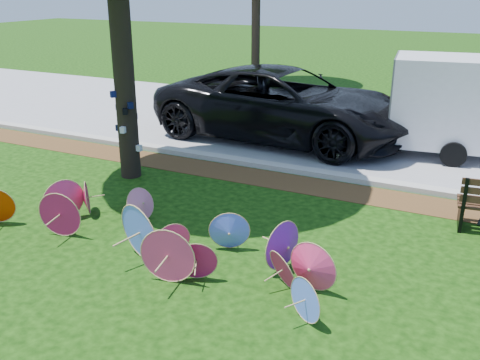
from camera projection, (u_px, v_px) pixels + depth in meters
name	position (u px, v px, depth m)	size (l,w,h in m)	color
ground	(151.00, 274.00, 7.94)	(90.00, 90.00, 0.00)	black
mulch_strip	(270.00, 179.00, 11.73)	(90.00, 1.00, 0.01)	#472D16
curb	(281.00, 167.00, 12.30)	(90.00, 0.30, 0.12)	#B7B5AD
street	(334.00, 128.00, 15.81)	(90.00, 8.00, 0.01)	gray
parasol_pile	(157.00, 233.00, 8.37)	(6.63, 2.21, 0.96)	#5779FF
black_van	(284.00, 104.00, 14.44)	(3.21, 6.96, 1.94)	black
cargo_trailer	(458.00, 102.00, 12.92)	(3.01, 1.91, 2.71)	silver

